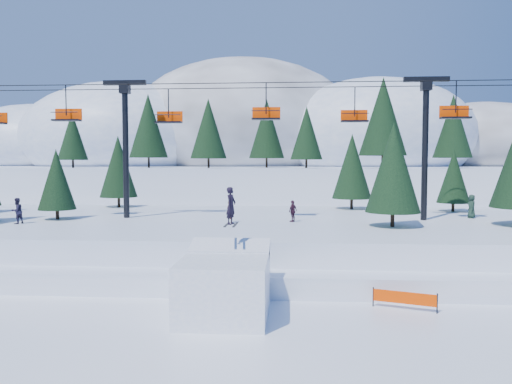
# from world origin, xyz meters

# --- Properties ---
(ground) EXTENTS (160.00, 160.00, 0.00)m
(ground) POSITION_xyz_m (0.00, 0.00, 0.00)
(ground) COLOR white
(ground) RESTS_ON ground
(mid_shelf) EXTENTS (70.00, 22.00, 2.50)m
(mid_shelf) POSITION_xyz_m (0.00, 18.00, 1.25)
(mid_shelf) COLOR white
(mid_shelf) RESTS_ON ground
(berm) EXTENTS (70.00, 6.00, 1.10)m
(berm) POSITION_xyz_m (0.00, 8.00, 0.55)
(berm) COLOR white
(berm) RESTS_ON ground
(mountain_ridge) EXTENTS (119.00, 60.12, 26.46)m
(mountain_ridge) POSITION_xyz_m (-5.07, 73.34, 9.64)
(mountain_ridge) COLOR white
(mountain_ridge) RESTS_ON ground
(jump_kicker) EXTENTS (3.74, 5.10, 5.54)m
(jump_kicker) POSITION_xyz_m (0.54, 2.58, 1.38)
(jump_kicker) COLOR white
(jump_kicker) RESTS_ON ground
(chairlift) EXTENTS (46.09, 3.21, 10.28)m
(chairlift) POSITION_xyz_m (0.75, 18.05, 9.32)
(chairlift) COLOR black
(chairlift) RESTS_ON mid_shelf
(conifer_stand) EXTENTS (64.35, 17.23, 8.87)m
(conifer_stand) POSITION_xyz_m (0.61, 18.24, 6.78)
(conifer_stand) COLOR black
(conifer_stand) RESTS_ON mid_shelf
(distant_skiers) EXTENTS (32.86, 6.73, 1.77)m
(distant_skiers) POSITION_xyz_m (0.27, 16.26, 3.35)
(distant_skiers) COLOR #502920
(distant_skiers) RESTS_ON mid_shelf
(banner_near) EXTENTS (2.70, 1.00, 0.90)m
(banner_near) POSITION_xyz_m (8.55, 3.93, 0.54)
(banner_near) COLOR black
(banner_near) RESTS_ON ground
(banner_far) EXTENTS (2.81, 0.56, 0.90)m
(banner_far) POSITION_xyz_m (9.78, 5.49, 0.54)
(banner_far) COLOR black
(banner_far) RESTS_ON ground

